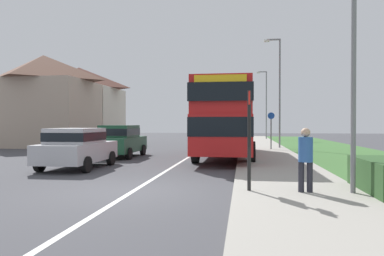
% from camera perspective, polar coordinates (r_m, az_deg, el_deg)
% --- Properties ---
extents(ground_plane, '(120.00, 120.00, 0.00)m').
position_cam_1_polar(ground_plane, '(9.63, -9.35, -9.93)').
color(ground_plane, '#424247').
extents(lane_marking_centre, '(0.14, 60.00, 0.01)m').
position_cam_1_polar(lane_marking_centre, '(17.35, -1.37, -5.17)').
color(lane_marking_centre, silver).
rests_on(lane_marking_centre, ground_plane).
extents(pavement_near_side, '(3.20, 68.00, 0.12)m').
position_cam_1_polar(pavement_near_side, '(15.18, 13.25, -5.81)').
color(pavement_near_side, '#9E998E').
rests_on(pavement_near_side, ground_plane).
extents(double_decker_bus, '(2.80, 10.42, 3.70)m').
position_cam_1_polar(double_decker_bus, '(18.77, 5.50, 1.80)').
color(double_decker_bus, red).
rests_on(double_decker_bus, ground_plane).
extents(parked_car_silver, '(2.01, 3.91, 1.60)m').
position_cam_1_polar(parked_car_silver, '(14.83, -17.87, -2.79)').
color(parked_car_silver, '#B7B7BC').
rests_on(parked_car_silver, ground_plane).
extents(parked_car_dark_green, '(1.90, 4.02, 1.70)m').
position_cam_1_polar(parked_car_dark_green, '(19.28, -11.36, -1.85)').
color(parked_car_dark_green, '#19472D').
rests_on(parked_car_dark_green, ground_plane).
extents(pedestrian_at_stop, '(0.34, 0.34, 1.67)m').
position_cam_1_polar(pedestrian_at_stop, '(9.05, 17.67, -4.39)').
color(pedestrian_at_stop, '#23232D').
rests_on(pedestrian_at_stop, ground_plane).
extents(bus_stop_sign, '(0.09, 0.52, 2.60)m').
position_cam_1_polar(bus_stop_sign, '(8.93, 9.12, -0.81)').
color(bus_stop_sign, black).
rests_on(bus_stop_sign, ground_plane).
extents(cycle_route_sign, '(0.44, 0.08, 2.52)m').
position_cam_1_polar(cycle_route_sign, '(23.86, 12.51, -0.17)').
color(cycle_route_sign, slate).
rests_on(cycle_route_sign, ground_plane).
extents(street_lamp_near, '(1.14, 0.20, 6.57)m').
position_cam_1_polar(street_lamp_near, '(9.53, 23.73, 13.06)').
color(street_lamp_near, slate).
rests_on(street_lamp_near, ground_plane).
extents(street_lamp_mid, '(1.14, 0.20, 7.69)m').
position_cam_1_polar(street_lamp_mid, '(25.69, 13.61, 6.51)').
color(street_lamp_mid, slate).
rests_on(street_lamp_mid, ground_plane).
extents(street_lamp_far, '(1.14, 0.20, 7.59)m').
position_cam_1_polar(street_lamp_far, '(40.45, 11.63, 4.30)').
color(street_lamp_far, slate).
rests_on(street_lamp_far, ground_plane).
extents(house_terrace_far_side, '(7.30, 12.15, 7.18)m').
position_cam_1_polar(house_terrace_far_side, '(33.22, -19.91, 3.77)').
color(house_terrace_far_side, tan).
rests_on(house_terrace_far_side, ground_plane).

